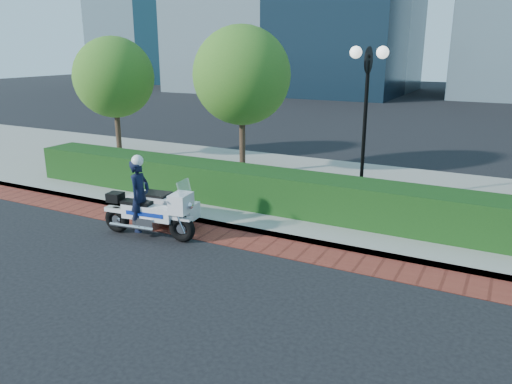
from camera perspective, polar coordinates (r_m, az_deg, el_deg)
The scene contains 8 objects.
ground at distance 10.18m, azimuth -2.20°, elevation -8.98°, with size 120.00×120.00×0.00m, color black.
brick_strip at distance 11.39m, azimuth 1.58°, elevation -6.10°, with size 60.00×1.00×0.01m, color maroon.
sidewalk at distance 15.32m, azimuth 9.03°, elevation -0.09°, with size 60.00×8.00×0.15m, color gray.
hedge_main at distance 12.99m, azimuth 5.69°, elevation -0.31°, with size 18.00×1.20×1.00m, color black.
lamppost at distance 13.72m, azimuth 12.47°, elevation 10.13°, with size 1.02×0.70×4.21m.
tree_a at distance 19.90m, azimuth -15.92°, elevation 12.48°, with size 3.00×3.00×4.58m.
tree_b at distance 16.61m, azimuth -1.63°, elevation 13.16°, with size 3.20×3.20×4.89m.
police_motorcycle at distance 12.26m, azimuth -11.77°, elevation -1.48°, with size 2.44×1.73×1.97m.
Camera 1 is at (4.62, -7.96, 4.35)m, focal length 35.00 mm.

